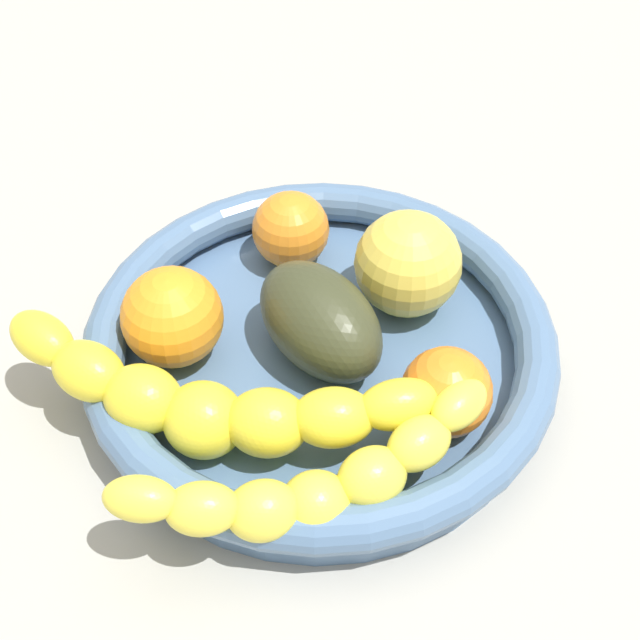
{
  "coord_description": "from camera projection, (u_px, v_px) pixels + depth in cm",
  "views": [
    {
      "loc": [
        36.02,
        0.7,
        46.11
      ],
      "look_at": [
        0.0,
        0.0,
        7.69
      ],
      "focal_mm": 49.9,
      "sensor_mm": 36.0,
      "label": 1
    }
  ],
  "objects": [
    {
      "name": "orange_front",
      "position": [
        291.0,
        230.0,
        0.59
      ],
      "size": [
        5.16,
        5.16,
        5.16
      ],
      "primitive_type": "sphere",
      "color": "orange",
      "rests_on": "fruit_bowl"
    },
    {
      "name": "banana_draped_left",
      "position": [
        315.0,
        483.0,
        0.45
      ],
      "size": [
        9.85,
        20.16,
        5.14
      ],
      "color": "yellow",
      "rests_on": "fruit_bowl"
    },
    {
      "name": "avocado_dark",
      "position": [
        320.0,
        321.0,
        0.53
      ],
      "size": [
        11.05,
        10.38,
        6.0
      ],
      "primitive_type": "ellipsoid",
      "rotation": [
        0.0,
        0.0,
        0.65
      ],
      "color": "#363B24",
      "rests_on": "fruit_bowl"
    },
    {
      "name": "banana_draped_right",
      "position": [
        207.0,
        401.0,
        0.49
      ],
      "size": [
        9.61,
        25.47,
        5.11
      ],
      "color": "yellow",
      "rests_on": "fruit_bowl"
    },
    {
      "name": "orange_mid_left",
      "position": [
        446.0,
        392.0,
        0.49
      ],
      "size": [
        5.18,
        5.18,
        5.18
      ],
      "primitive_type": "sphere",
      "color": "orange",
      "rests_on": "fruit_bowl"
    },
    {
      "name": "kitchen_counter",
      "position": [
        320.0,
        386.0,
        0.57
      ],
      "size": [
        120.0,
        120.0,
        3.0
      ],
      "primitive_type": "cube",
      "color": "#9D9C94",
      "rests_on": "ground"
    },
    {
      "name": "orange_mid_right",
      "position": [
        173.0,
        315.0,
        0.53
      ],
      "size": [
        6.14,
        6.14,
        6.14
      ],
      "primitive_type": "sphere",
      "color": "orange",
      "rests_on": "fruit_bowl"
    },
    {
      "name": "apple_yellow",
      "position": [
        408.0,
        264.0,
        0.55
      ],
      "size": [
        6.78,
        6.78,
        6.78
      ],
      "primitive_type": "sphere",
      "color": "#E3CA4A",
      "rests_on": "fruit_bowl"
    },
    {
      "name": "fruit_bowl",
      "position": [
        320.0,
        347.0,
        0.54
      ],
      "size": [
        28.79,
        28.79,
        4.35
      ],
      "color": "#4C6C92",
      "rests_on": "kitchen_counter"
    }
  ]
}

